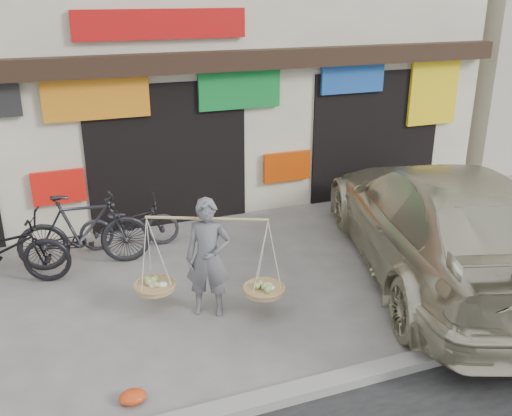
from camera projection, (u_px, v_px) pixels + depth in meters
name	position (u px, v px, depth m)	size (l,w,h in m)	color
ground	(229.00, 311.00, 8.07)	(70.00, 70.00, 0.00)	gray
kerb	(286.00, 395.00, 6.31)	(70.00, 0.25, 0.12)	gray
shophouse_block	(133.00, 29.00, 12.42)	(14.00, 6.32, 7.00)	beige
street_vendor	(208.00, 262.00, 7.76)	(1.94, 1.19, 1.69)	slate
bike_1	(84.00, 231.00, 9.16)	(0.59, 2.10, 1.26)	black
bike_2	(129.00, 223.00, 9.91)	(0.60, 1.71, 0.90)	#2B2B30
suv	(441.00, 221.00, 8.82)	(4.21, 6.66, 1.80)	#BEB899
red_bag	(133.00, 397.00, 6.27)	(0.31, 0.25, 0.14)	#D94114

